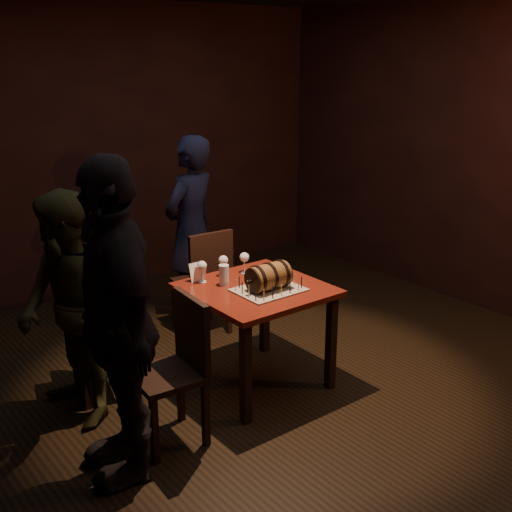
# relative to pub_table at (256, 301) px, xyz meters

# --- Properties ---
(room_shell) EXTENTS (5.04, 5.04, 2.80)m
(room_shell) POSITION_rel_pub_table_xyz_m (0.10, 0.02, 0.76)
(room_shell) COLOR black
(room_shell) RESTS_ON ground
(pub_table) EXTENTS (0.90, 0.90, 0.75)m
(pub_table) POSITION_rel_pub_table_xyz_m (0.00, 0.00, 0.00)
(pub_table) COLOR #52140D
(pub_table) RESTS_ON ground
(cake_board) EXTENTS (0.45, 0.35, 0.01)m
(cake_board) POSITION_rel_pub_table_xyz_m (0.02, -0.11, 0.12)
(cake_board) COLOR #A69985
(cake_board) RESTS_ON pub_table
(barrel_cake) EXTENTS (0.34, 0.20, 0.20)m
(barrel_cake) POSITION_rel_pub_table_xyz_m (0.02, -0.11, 0.21)
(barrel_cake) COLOR brown
(barrel_cake) RESTS_ON cake_board
(birthday_candles) EXTENTS (0.40, 0.30, 0.09)m
(birthday_candles) POSITION_rel_pub_table_xyz_m (0.02, -0.11, 0.16)
(birthday_candles) COLOR #F7DC93
(birthday_candles) RESTS_ON cake_board
(wine_glass_left) EXTENTS (0.07, 0.07, 0.16)m
(wine_glass_left) POSITION_rel_pub_table_xyz_m (-0.25, 0.31, 0.23)
(wine_glass_left) COLOR silver
(wine_glass_left) RESTS_ON pub_table
(wine_glass_mid) EXTENTS (0.07, 0.07, 0.16)m
(wine_glass_mid) POSITION_rel_pub_table_xyz_m (-0.06, 0.32, 0.23)
(wine_glass_mid) COLOR silver
(wine_glass_mid) RESTS_ON pub_table
(wine_glass_right) EXTENTS (0.07, 0.07, 0.16)m
(wine_glass_right) POSITION_rel_pub_table_xyz_m (0.11, 0.29, 0.23)
(wine_glass_right) COLOR silver
(wine_glass_right) RESTS_ON pub_table
(pint_of_ale) EXTENTS (0.07, 0.07, 0.15)m
(pint_of_ale) POSITION_rel_pub_table_xyz_m (-0.16, 0.17, 0.18)
(pint_of_ale) COLOR silver
(pint_of_ale) RESTS_ON pub_table
(menu_card) EXTENTS (0.10, 0.05, 0.13)m
(menu_card) POSITION_rel_pub_table_xyz_m (-0.26, 0.34, 0.17)
(menu_card) COLOR white
(menu_card) RESTS_ON pub_table
(chair_back) EXTENTS (0.42, 0.42, 0.93)m
(chair_back) POSITION_rel_pub_table_xyz_m (0.18, 0.93, -0.12)
(chair_back) COLOR black
(chair_back) RESTS_ON ground
(chair_left_rear) EXTENTS (0.49, 0.49, 0.93)m
(chair_left_rear) POSITION_rel_pub_table_xyz_m (-0.85, 0.52, -0.12)
(chair_left_rear) COLOR black
(chair_left_rear) RESTS_ON ground
(chair_left_front) EXTENTS (0.43, 0.43, 0.93)m
(chair_left_front) POSITION_rel_pub_table_xyz_m (-0.80, -0.26, -0.12)
(chair_left_front) COLOR black
(chair_left_front) RESTS_ON ground
(person_back) EXTENTS (0.70, 0.58, 1.65)m
(person_back) POSITION_rel_pub_table_xyz_m (0.30, 1.34, 0.19)
(person_back) COLOR #1A1B35
(person_back) RESTS_ON ground
(person_left_rear) EXTENTS (0.60, 0.76, 1.53)m
(person_left_rear) POSITION_rel_pub_table_xyz_m (-1.23, 0.35, 0.13)
(person_left_rear) COLOR #3A3A1D
(person_left_rear) RESTS_ON ground
(person_left_front) EXTENTS (0.70, 1.16, 1.85)m
(person_left_front) POSITION_rel_pub_table_xyz_m (-1.22, -0.33, 0.29)
(person_left_front) COLOR black
(person_left_front) RESTS_ON ground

